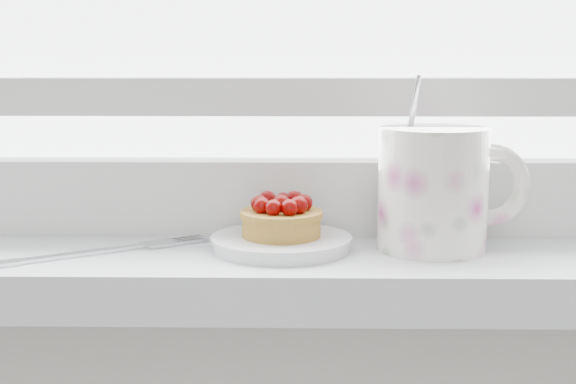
{
  "coord_description": "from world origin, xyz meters",
  "views": [
    {
      "loc": [
        0.03,
        1.21,
        1.11
      ],
      "look_at": [
        0.01,
        1.88,
        0.99
      ],
      "focal_mm": 50.0,
      "sensor_mm": 36.0,
      "label": 1
    }
  ],
  "objects_px": {
    "raspberry_tart": "(281,218)",
    "fork": "(106,250)",
    "floral_mug": "(437,186)",
    "saucer": "(281,243)"
  },
  "relations": [
    {
      "from": "saucer",
      "to": "raspberry_tart",
      "type": "distance_m",
      "value": 0.02
    },
    {
      "from": "floral_mug",
      "to": "fork",
      "type": "relative_size",
      "value": 0.92
    },
    {
      "from": "floral_mug",
      "to": "raspberry_tart",
      "type": "bearing_deg",
      "value": -178.07
    },
    {
      "from": "floral_mug",
      "to": "fork",
      "type": "height_order",
      "value": "floral_mug"
    },
    {
      "from": "floral_mug",
      "to": "fork",
      "type": "xyz_separation_m",
      "value": [
        -0.29,
        -0.02,
        -0.05
      ]
    },
    {
      "from": "raspberry_tart",
      "to": "floral_mug",
      "type": "xyz_separation_m",
      "value": [
        0.14,
        0.0,
        0.03
      ]
    },
    {
      "from": "raspberry_tart",
      "to": "fork",
      "type": "height_order",
      "value": "raspberry_tart"
    },
    {
      "from": "fork",
      "to": "raspberry_tart",
      "type": "bearing_deg",
      "value": 4.97
    },
    {
      "from": "raspberry_tart",
      "to": "fork",
      "type": "xyz_separation_m",
      "value": [
        -0.15,
        -0.01,
        -0.03
      ]
    },
    {
      "from": "fork",
      "to": "floral_mug",
      "type": "bearing_deg",
      "value": 3.54
    }
  ]
}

